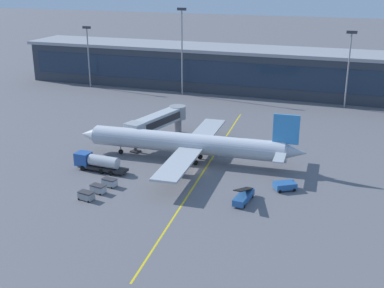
% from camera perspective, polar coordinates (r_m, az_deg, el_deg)
% --- Properties ---
extents(ground_plane, '(700.00, 700.00, 0.00)m').
position_cam_1_polar(ground_plane, '(97.22, 0.61, -3.04)').
color(ground_plane, slate).
extents(apron_lead_in_line, '(5.87, 79.83, 0.01)m').
position_cam_1_polar(apron_lead_in_line, '(98.66, 1.60, -2.70)').
color(apron_lead_in_line, yellow).
rests_on(apron_lead_in_line, ground_plane).
extents(terminal_building, '(166.10, 18.54, 13.54)m').
position_cam_1_polar(terminal_building, '(160.73, 8.85, 8.24)').
color(terminal_building, '#2D333D').
rests_on(terminal_building, ground_plane).
extents(main_airliner, '(47.50, 37.89, 11.32)m').
position_cam_1_polar(main_airliner, '(100.71, -0.48, 0.10)').
color(main_airliner, '#B2B7BC').
rests_on(main_airliner, ground_plane).
extents(jet_bridge, '(7.82, 19.63, 6.53)m').
position_cam_1_polar(jet_bridge, '(112.68, -3.78, 2.68)').
color(jet_bridge, '#B2B7BC').
rests_on(jet_bridge, ground_plane).
extents(fuel_tanker, '(10.93, 3.18, 3.25)m').
position_cam_1_polar(fuel_tanker, '(98.30, -10.72, -2.04)').
color(fuel_tanker, '#232326').
rests_on(fuel_tanker, ground_plane).
extents(pushback_tug, '(4.44, 3.97, 1.40)m').
position_cam_1_polar(pushback_tug, '(90.08, 10.50, -4.67)').
color(pushback_tug, '#285B9E').
rests_on(pushback_tug, ground_plane).
extents(belt_loader, '(2.54, 7.00, 3.49)m').
position_cam_1_polar(belt_loader, '(84.55, 5.90, -5.97)').
color(belt_loader, '#285B9E').
rests_on(belt_loader, ground_plane).
extents(baggage_cart_0, '(2.87, 2.00, 1.48)m').
position_cam_1_polar(baggage_cart_0, '(86.78, -11.97, -5.78)').
color(baggage_cart_0, gray).
rests_on(baggage_cart_0, ground_plane).
extents(baggage_cart_1, '(2.87, 2.00, 1.48)m').
position_cam_1_polar(baggage_cart_1, '(88.98, -10.65, -5.03)').
color(baggage_cart_1, '#B2B7BC').
rests_on(baggage_cart_1, ground_plane).
extents(baggage_cart_2, '(2.87, 2.00, 1.48)m').
position_cam_1_polar(baggage_cart_2, '(91.24, -9.39, -4.33)').
color(baggage_cart_2, '#B2B7BC').
rests_on(baggage_cart_2, ground_plane).
extents(apron_light_mast_0, '(2.80, 0.50, 19.82)m').
position_cam_1_polar(apron_light_mast_0, '(168.83, -11.75, 10.32)').
color(apron_light_mast_0, gray).
rests_on(apron_light_mast_0, ground_plane).
extents(apron_light_mast_1, '(2.80, 0.50, 21.39)m').
position_cam_1_polar(apron_light_mast_1, '(145.54, 17.44, 8.79)').
color(apron_light_mast_1, gray).
rests_on(apron_light_mast_1, ground_plane).
extents(apron_light_mast_2, '(2.80, 0.50, 26.28)m').
position_cam_1_polar(apron_light_mast_2, '(154.41, -1.16, 11.17)').
color(apron_light_mast_2, gray).
rests_on(apron_light_mast_2, ground_plane).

